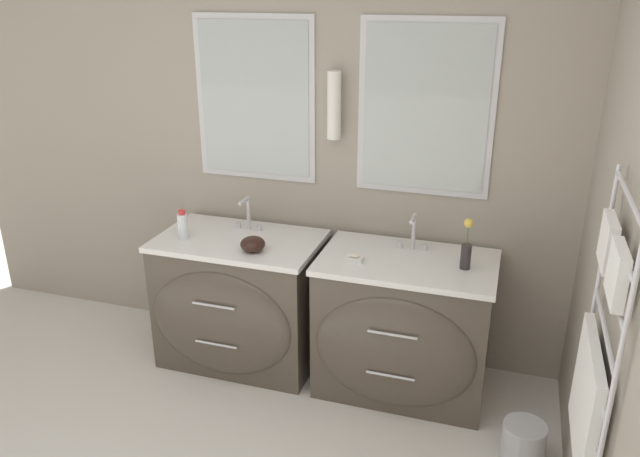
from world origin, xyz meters
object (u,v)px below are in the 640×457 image
Objects in this scene: vanity_left at (239,300)px; waste_bin at (523,443)px; flower_vase at (466,249)px; amenity_bowl at (253,244)px; toiletry_bottle at (183,226)px; vanity_right at (403,326)px.

vanity_left is 4.36× the size of waste_bin.
waste_bin is at bearing -49.20° from flower_vase.
flower_vase is (1.17, 0.13, 0.07)m from amenity_bowl.
toiletry_bottle is 1.25× the size of amenity_bowl.
vanity_left is 0.48m from amenity_bowl.
vanity_right is 0.97m from amenity_bowl.
vanity_left is at bearing 166.14° from waste_bin.
vanity_left reaches higher than waste_bin.
flower_vase is 1.27× the size of waste_bin.
vanity_right is at bearing 0.00° from vanity_left.
flower_vase reaches higher than waste_bin.
toiletry_bottle is 1.64m from flower_vase.
amenity_bowl is at bearing -173.68° from flower_vase.
flower_vase reaches higher than amenity_bowl.
amenity_bowl is 1.75m from waste_bin.
amenity_bowl is 1.18m from flower_vase.
flower_vase is (1.63, 0.08, 0.03)m from toiletry_bottle.
amenity_bowl is 0.64× the size of waste_bin.
vanity_right is 0.87m from waste_bin.
vanity_left is 1.42m from flower_vase.
flower_vase reaches higher than vanity_right.
waste_bin is (2.02, -0.36, -0.78)m from toiletry_bottle.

